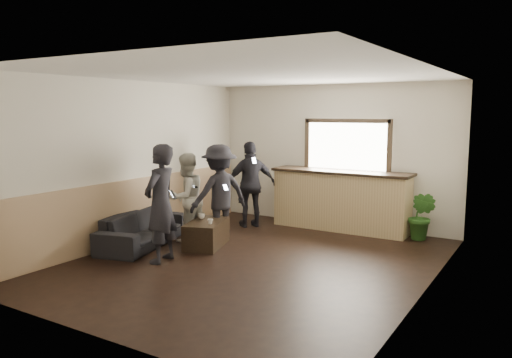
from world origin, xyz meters
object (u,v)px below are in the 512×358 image
Objects in this scene: cup_a at (201,216)px; person_a at (161,204)px; person_b at (186,197)px; cup_b at (210,222)px; person_c at (219,193)px; bar_counter at (341,197)px; person_d at (251,184)px; sofa at (143,228)px; potted_plant at (422,216)px; coffee_table at (207,234)px.

cup_a is 0.07× the size of person_a.
cup_a is at bearing 97.49° from person_b.
person_b reaches higher than cup_b.
bar_counter is at bearing 164.80° from person_c.
sofa is at bearing 19.14° from person_d.
person_a is 1.16× the size of person_b.
person_b is 1.56m from person_d.
sofa reaches higher than cup_a.
cup_a is at bearing 3.76° from person_c.
person_b is at bearing -30.00° from person_c.
person_d reaches higher than potted_plant.
person_c reaches higher than cup_a.
cup_b is at bearing 156.51° from person_a.
bar_counter is 2.44m from person_c.
person_b is at bearing -131.96° from bar_counter.
person_a reaches higher than person_c.
cup_a is 0.14× the size of potted_plant.
person_c is (-0.06, 0.46, 0.63)m from coffee_table.
person_d is at bearing 94.62° from coffee_table.
potted_plant reaches higher than sofa.
potted_plant is at bearing 128.72° from person_a.
coffee_table is 0.34m from cup_a.
potted_plant is 0.51× the size of person_c.
person_b is (-0.34, 0.01, 0.30)m from cup_a.
person_d is at bearing 87.77° from cup_a.
coffee_table is at bearing 31.60° from person_c.
coffee_table is 10.65× the size of cup_b.
sofa is at bearing -163.16° from cup_b.
person_d is at bearing -36.27° from sofa.
potted_plant is at bearing -69.54° from sofa.
person_a is (-1.52, -3.41, 0.25)m from bar_counter.
sofa is 1.08× the size of person_a.
cup_a is at bearing 150.22° from coffee_table.
cup_b is at bearing -139.12° from potted_plant.
potted_plant is 0.56× the size of person_b.
bar_counter is at bearing 147.00° from person_a.
sofa is (-2.45, -2.85, -0.36)m from bar_counter.
sofa is at bearing -130.18° from person_a.
bar_counter is 1.59× the size of person_c.
coffee_table is 0.57× the size of person_c.
bar_counter is 29.62× the size of cup_b.
bar_counter is at bearing -55.31° from sofa.
person_a is at bearing -92.71° from coffee_table.
potted_plant is 0.48× the size of person_a.
sofa is at bearing -142.29° from cup_a.
potted_plant is at bearing 130.99° from person_b.
potted_plant is 3.61m from person_c.
potted_plant is (3.01, 2.30, 0.22)m from coffee_table.
person_d is at bearing -168.01° from potted_plant.
cup_b is 1.04m from person_a.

